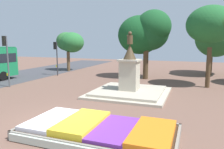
{
  "coord_description": "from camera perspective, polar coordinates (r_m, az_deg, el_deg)",
  "views": [
    {
      "loc": [
        5.91,
        -8.25,
        3.72
      ],
      "look_at": [
        1.31,
        4.05,
        1.74
      ],
      "focal_mm": 35.0,
      "sensor_mm": 36.0,
      "label": 1
    }
  ],
  "objects": [
    {
      "name": "ground_plane",
      "position": [
        10.81,
        -14.47,
        -11.84
      ],
      "size": [
        70.56,
        70.56,
        0.0
      ],
      "primitive_type": "plane",
      "color": "brown"
    },
    {
      "name": "flower_planter",
      "position": [
        8.93,
        -3.66,
        -14.35
      ],
      "size": [
        6.19,
        3.22,
        0.57
      ],
      "color": "#38281C",
      "rests_on": "ground_plane"
    },
    {
      "name": "statue_monument",
      "position": [
        15.61,
        4.57,
        -2.46
      ],
      "size": [
        5.37,
        5.37,
        4.42
      ],
      "color": "#B2A894",
      "rests_on": "ground_plane"
    },
    {
      "name": "traffic_light_mid_block",
      "position": [
        19.75,
        -25.9,
        5.2
      ],
      "size": [
        0.42,
        0.3,
        4.18
      ],
      "color": "#4C5156",
      "rests_on": "ground_plane"
    },
    {
      "name": "traffic_light_far_corner",
      "position": [
        24.74,
        -14.42,
        5.58
      ],
      "size": [
        0.42,
        0.31,
        3.69
      ],
      "color": "#2D2D33",
      "rests_on": "ground_plane"
    },
    {
      "name": "park_tree_behind_statue",
      "position": [
        22.7,
        8.91,
        10.83
      ],
      "size": [
        5.39,
        4.21,
        6.83
      ],
      "color": "#4C3823",
      "rests_on": "ground_plane"
    },
    {
      "name": "park_tree_far_right",
      "position": [
        28.78,
        -11.01,
        8.28
      ],
      "size": [
        3.74,
        2.91,
        4.93
      ],
      "color": "brown",
      "rests_on": "ground_plane"
    },
    {
      "name": "park_tree_street_side",
      "position": [
        19.74,
        24.84,
        11.84
      ],
      "size": [
        3.86,
        3.94,
        6.63
      ],
      "color": "#4C3823",
      "rests_on": "ground_plane"
    },
    {
      "name": "park_tree_mid_canopy",
      "position": [
        26.99,
        25.6,
        8.78
      ],
      "size": [
        4.6,
        6.08,
        6.47
      ],
      "color": "brown",
      "rests_on": "ground_plane"
    }
  ]
}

